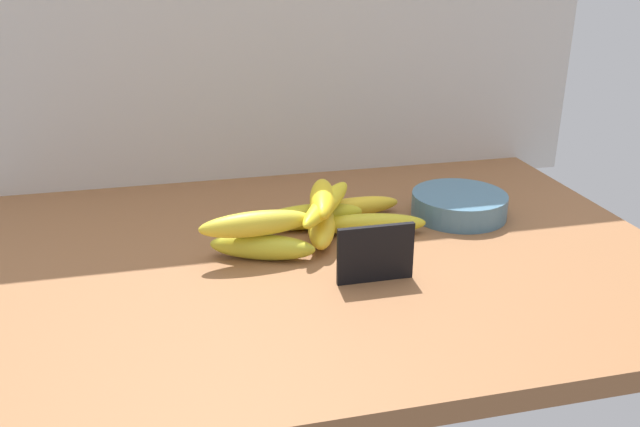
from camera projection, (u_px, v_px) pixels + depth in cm
name	position (u px, v px, depth cm)	size (l,w,h in cm)	color
counter_top	(314.00, 262.00, 102.35)	(110.00, 76.00, 3.00)	brown
back_wall	(268.00, 13.00, 124.87)	(130.00, 2.00, 70.00)	beige
chalkboard_sign	(375.00, 256.00, 92.17)	(11.00, 1.80, 8.40)	black
fruit_bowl	(459.00, 205.00, 115.18)	(16.44, 16.44, 4.11)	teal
banana_0	(371.00, 224.00, 107.86)	(18.28, 3.56, 3.56)	gold
banana_1	(322.00, 225.00, 106.40)	(16.18, 4.37, 4.37)	yellow
banana_2	(310.00, 217.00, 109.98)	(18.25, 4.23, 4.23)	gold
banana_3	(262.00, 247.00, 99.24)	(16.14, 3.92, 3.92)	gold
banana_4	(351.00, 208.00, 114.86)	(17.71, 3.43, 3.43)	yellow
banana_5	(326.00, 204.00, 104.80)	(19.64, 3.25, 3.25)	yellow
banana_6	(255.00, 223.00, 97.91)	(16.86, 3.81, 3.81)	gold
banana_7	(322.00, 199.00, 105.83)	(15.51, 4.00, 4.00)	yellow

